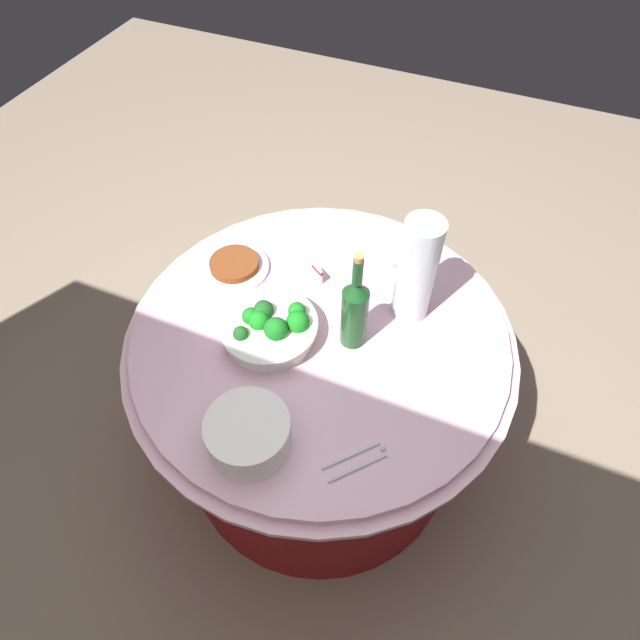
% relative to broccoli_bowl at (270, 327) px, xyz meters
% --- Properties ---
extents(ground_plane, '(6.00, 6.00, 0.00)m').
position_rel_broccoli_bowl_xyz_m(ground_plane, '(-0.12, -0.07, -0.78)').
color(ground_plane, gray).
extents(buffet_table, '(1.16, 1.16, 0.74)m').
position_rel_broccoli_bowl_xyz_m(buffet_table, '(-0.12, -0.07, -0.41)').
color(buffet_table, maroon).
rests_on(buffet_table, ground_plane).
extents(broccoli_bowl, '(0.28, 0.28, 0.11)m').
position_rel_broccoli_bowl_xyz_m(broccoli_bowl, '(0.00, 0.00, 0.00)').
color(broccoli_bowl, white).
rests_on(broccoli_bowl, buffet_table).
extents(plate_stack, '(0.21, 0.21, 0.10)m').
position_rel_broccoli_bowl_xyz_m(plate_stack, '(-0.10, 0.32, 0.01)').
color(plate_stack, white).
rests_on(plate_stack, buffet_table).
extents(wine_bottle, '(0.07, 0.07, 0.34)m').
position_rel_broccoli_bowl_xyz_m(wine_bottle, '(-0.22, -0.08, 0.09)').
color(wine_bottle, '#18481F').
rests_on(wine_bottle, buffet_table).
extents(decorative_fruit_vase, '(0.11, 0.11, 0.34)m').
position_rel_broccoli_bowl_xyz_m(decorative_fruit_vase, '(-0.34, -0.25, 0.12)').
color(decorative_fruit_vase, silver).
rests_on(decorative_fruit_vase, buffet_table).
extents(serving_tongs, '(0.14, 0.15, 0.01)m').
position_rel_broccoli_bowl_xyz_m(serving_tongs, '(-0.36, 0.26, -0.04)').
color(serving_tongs, silver).
rests_on(serving_tongs, buffet_table).
extents(food_plate_stir_fry, '(0.22, 0.22, 0.03)m').
position_rel_broccoli_bowl_xyz_m(food_plate_stir_fry, '(0.22, -0.20, -0.03)').
color(food_plate_stir_fry, white).
rests_on(food_plate_stir_fry, buffet_table).
extents(food_plate_rice, '(0.22, 0.22, 0.04)m').
position_rel_broccoli_bowl_xyz_m(food_plate_rice, '(-0.20, -0.43, -0.03)').
color(food_plate_rice, white).
rests_on(food_plate_rice, buffet_table).
extents(label_placard_front, '(0.05, 0.03, 0.05)m').
position_rel_broccoli_bowl_xyz_m(label_placard_front, '(-0.04, -0.26, -0.01)').
color(label_placard_front, white).
rests_on(label_placard_front, buffet_table).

